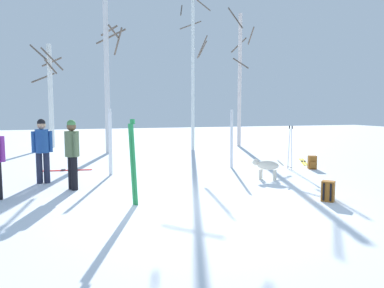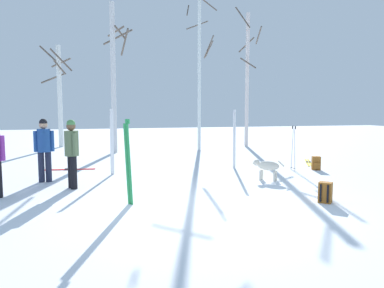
{
  "view_description": "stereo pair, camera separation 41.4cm",
  "coord_description": "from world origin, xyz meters",
  "px_view_note": "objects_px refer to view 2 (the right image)",
  "views": [
    {
      "loc": [
        -2.37,
        -6.87,
        1.97
      ],
      "look_at": [
        0.52,
        2.65,
        1.0
      ],
      "focal_mm": 33.6,
      "sensor_mm": 36.0,
      "label": 1
    },
    {
      "loc": [
        -1.97,
        -6.98,
        1.97
      ],
      "look_at": [
        0.52,
        2.65,
        1.0
      ],
      "focal_mm": 33.6,
      "sensor_mm": 36.0,
      "label": 2
    }
  ],
  "objects_px": {
    "ski_pair_lying_1": "(68,169)",
    "backpack_0": "(316,163)",
    "ski_pair_planted_2": "(234,139)",
    "birch_tree_1": "(59,92)",
    "dog": "(267,166)",
    "birch_tree_2": "(114,75)",
    "ski_pair_planted_0": "(128,162)",
    "birch_tree_3": "(200,67)",
    "backpack_1": "(325,193)",
    "birch_tree_4": "(247,77)",
    "person_2": "(44,146)",
    "ski_pair_lying_0": "(308,162)",
    "person_1": "(72,149)",
    "ski_poles_0": "(294,147)",
    "ski_pair_planted_1": "(112,142)"
  },
  "relations": [
    {
      "from": "birch_tree_2",
      "to": "birch_tree_3",
      "type": "relative_size",
      "value": 0.89
    },
    {
      "from": "ski_pair_lying_1",
      "to": "birch_tree_2",
      "type": "height_order",
      "value": "birch_tree_2"
    },
    {
      "from": "person_2",
      "to": "backpack_0",
      "type": "xyz_separation_m",
      "value": [
        8.25,
        -0.13,
        -0.77
      ]
    },
    {
      "from": "ski_pair_planted_2",
      "to": "birch_tree_2",
      "type": "bearing_deg",
      "value": 124.64
    },
    {
      "from": "ski_pair_lying_0",
      "to": "backpack_1",
      "type": "bearing_deg",
      "value": -119.17
    },
    {
      "from": "ski_pair_lying_0",
      "to": "birch_tree_4",
      "type": "relative_size",
      "value": 0.23
    },
    {
      "from": "ski_poles_0",
      "to": "birch_tree_3",
      "type": "bearing_deg",
      "value": 102.33
    },
    {
      "from": "ski_pair_lying_0",
      "to": "birch_tree_1",
      "type": "distance_m",
      "value": 12.8
    },
    {
      "from": "ski_pair_planted_2",
      "to": "birch_tree_1",
      "type": "xyz_separation_m",
      "value": [
        -6.33,
        8.59,
        1.85
      ]
    },
    {
      "from": "ski_pair_planted_2",
      "to": "person_1",
      "type": "bearing_deg",
      "value": -158.77
    },
    {
      "from": "ski_poles_0",
      "to": "dog",
      "type": "bearing_deg",
      "value": -140.32
    },
    {
      "from": "ski_pair_planted_2",
      "to": "ski_pair_lying_0",
      "type": "xyz_separation_m",
      "value": [
        3.06,
        0.35,
        -0.96
      ]
    },
    {
      "from": "person_1",
      "to": "ski_pair_planted_1",
      "type": "bearing_deg",
      "value": 58.92
    },
    {
      "from": "ski_pair_planted_2",
      "to": "birch_tree_3",
      "type": "bearing_deg",
      "value": 86.85
    },
    {
      "from": "ski_pair_lying_1",
      "to": "birch_tree_3",
      "type": "distance_m",
      "value": 8.19
    },
    {
      "from": "dog",
      "to": "birch_tree_3",
      "type": "height_order",
      "value": "birch_tree_3"
    },
    {
      "from": "person_2",
      "to": "birch_tree_1",
      "type": "relative_size",
      "value": 0.33
    },
    {
      "from": "birch_tree_4",
      "to": "backpack_0",
      "type": "bearing_deg",
      "value": -95.65
    },
    {
      "from": "backpack_1",
      "to": "birch_tree_4",
      "type": "bearing_deg",
      "value": 75.15
    },
    {
      "from": "person_2",
      "to": "ski_pair_lying_1",
      "type": "bearing_deg",
      "value": 76.88
    },
    {
      "from": "person_2",
      "to": "birch_tree_2",
      "type": "bearing_deg",
      "value": 71.13
    },
    {
      "from": "ski_pair_lying_1",
      "to": "backpack_1",
      "type": "xyz_separation_m",
      "value": [
        5.6,
        -5.7,
        0.2
      ]
    },
    {
      "from": "person_1",
      "to": "birch_tree_3",
      "type": "xyz_separation_m",
      "value": [
        5.34,
        7.34,
        2.95
      ]
    },
    {
      "from": "dog",
      "to": "ski_pair_planted_0",
      "type": "distance_m",
      "value": 4.24
    },
    {
      "from": "ski_pair_lying_1",
      "to": "backpack_1",
      "type": "relative_size",
      "value": 3.85
    },
    {
      "from": "ski_pair_planted_1",
      "to": "ski_pair_lying_1",
      "type": "xyz_separation_m",
      "value": [
        -1.37,
        1.21,
        -0.97
      ]
    },
    {
      "from": "dog",
      "to": "ski_pair_planted_2",
      "type": "relative_size",
      "value": 0.36
    },
    {
      "from": "backpack_0",
      "to": "person_1",
      "type": "bearing_deg",
      "value": -173.17
    },
    {
      "from": "ski_pair_planted_1",
      "to": "ski_poles_0",
      "type": "distance_m",
      "value": 5.73
    },
    {
      "from": "ski_pair_planted_0",
      "to": "birch_tree_1",
      "type": "bearing_deg",
      "value": 101.45
    },
    {
      "from": "person_1",
      "to": "ski_pair_lying_1",
      "type": "bearing_deg",
      "value": 96.53
    },
    {
      "from": "dog",
      "to": "ski_poles_0",
      "type": "distance_m",
      "value": 2.09
    },
    {
      "from": "ski_poles_0",
      "to": "birch_tree_1",
      "type": "distance_m",
      "value": 12.6
    },
    {
      "from": "ski_pair_planted_1",
      "to": "backpack_1",
      "type": "bearing_deg",
      "value": -46.65
    },
    {
      "from": "person_2",
      "to": "dog",
      "type": "bearing_deg",
      "value": -12.4
    },
    {
      "from": "ski_pair_planted_0",
      "to": "birch_tree_4",
      "type": "height_order",
      "value": "birch_tree_4"
    },
    {
      "from": "ski_pair_lying_1",
      "to": "birch_tree_4",
      "type": "bearing_deg",
      "value": 32.36
    },
    {
      "from": "ski_pair_planted_0",
      "to": "birch_tree_1",
      "type": "distance_m",
      "value": 12.8
    },
    {
      "from": "ski_pair_lying_0",
      "to": "birch_tree_4",
      "type": "height_order",
      "value": "birch_tree_4"
    },
    {
      "from": "ski_poles_0",
      "to": "birch_tree_1",
      "type": "height_order",
      "value": "birch_tree_1"
    },
    {
      "from": "birch_tree_2",
      "to": "backpack_0",
      "type": "bearing_deg",
      "value": -46.29
    },
    {
      "from": "backpack_1",
      "to": "backpack_0",
      "type": "bearing_deg",
      "value": 58.93
    },
    {
      "from": "person_2",
      "to": "ski_poles_0",
      "type": "distance_m",
      "value": 7.5
    },
    {
      "from": "ski_pair_planted_1",
      "to": "ski_pair_planted_2",
      "type": "height_order",
      "value": "ski_pair_planted_1"
    },
    {
      "from": "dog",
      "to": "backpack_0",
      "type": "xyz_separation_m",
      "value": [
        2.34,
        1.17,
        -0.17
      ]
    },
    {
      "from": "dog",
      "to": "person_2",
      "type": "bearing_deg",
      "value": 167.6
    },
    {
      "from": "person_1",
      "to": "backpack_1",
      "type": "height_order",
      "value": "person_1"
    },
    {
      "from": "dog",
      "to": "birch_tree_4",
      "type": "height_order",
      "value": "birch_tree_4"
    },
    {
      "from": "ski_pair_planted_0",
      "to": "ski_pair_lying_1",
      "type": "bearing_deg",
      "value": 108.16
    },
    {
      "from": "ski_pair_lying_1",
      "to": "backpack_0",
      "type": "bearing_deg",
      "value": -14.57
    }
  ]
}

